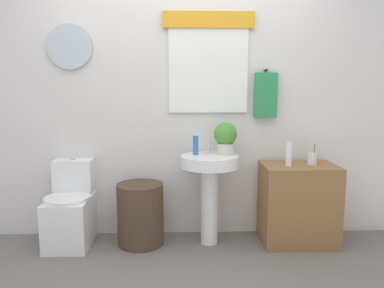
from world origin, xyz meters
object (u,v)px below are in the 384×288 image
pedestal_sink (210,178)px  toilet (71,212)px  laundry_hamper (140,214)px  lotion_bottle (289,154)px  potted_plant (225,137)px  wooden_cabinet (298,204)px  soap_bottle (196,145)px  toothbrush_cup (312,158)px

pedestal_sink → toilet: bearing=178.6°
laundry_hamper → lotion_bottle: lotion_bottle is taller
potted_plant → wooden_cabinet: bearing=-5.3°
toilet → lotion_bottle: lotion_bottle is taller
soap_bottle → potted_plant: 0.27m
wooden_cabinet → potted_plant: 0.88m
toilet → soap_bottle: soap_bottle is taller
wooden_cabinet → potted_plant: potted_plant is taller
wooden_cabinet → lotion_bottle: 0.47m
toilet → laundry_hamper: size_ratio=1.38×
toothbrush_cup → pedestal_sink: bearing=-178.7°
pedestal_sink → soap_bottle: size_ratio=4.80×
toilet → wooden_cabinet: 2.00m
toothbrush_cup → laundry_hamper: bearing=-179.2°
laundry_hamper → soap_bottle: size_ratio=3.29×
lotion_bottle → toothbrush_cup: (0.22, 0.06, -0.05)m
toilet → soap_bottle: 1.24m
pedestal_sink → wooden_cabinet: pedestal_sink is taller
toilet → potted_plant: 1.51m
soap_bottle → lotion_bottle: soap_bottle is taller
toilet → laundry_hamper: 0.61m
toilet → toothbrush_cup: 2.16m
pedestal_sink → toothbrush_cup: 0.91m
pedestal_sink → lotion_bottle: size_ratio=3.83×
potted_plant → laundry_hamper: bearing=-175.4°
laundry_hamper → lotion_bottle: bearing=-1.8°
potted_plant → lotion_bottle: (0.53, -0.10, -0.14)m
toilet → toothbrush_cup: bearing=-0.3°
toilet → wooden_cabinet: bearing=-0.9°
wooden_cabinet → lotion_bottle: bearing=-160.3°
toothbrush_cup → lotion_bottle: bearing=-164.9°
toothbrush_cup → wooden_cabinet: bearing=-169.8°
pedestal_sink → wooden_cabinet: bearing=0.0°
lotion_bottle → toothbrush_cup: lotion_bottle is taller
wooden_cabinet → laundry_hamper: bearing=180.0°
lotion_bottle → toothbrush_cup: bearing=15.1°
laundry_hamper → soap_bottle: bearing=5.9°
toilet → lotion_bottle: (1.89, -0.07, 0.52)m
wooden_cabinet → soap_bottle: bearing=176.8°
soap_bottle → toilet: bearing=-178.9°
wooden_cabinet → soap_bottle: size_ratio=4.27×
wooden_cabinet → soap_bottle: (-0.90, 0.05, 0.52)m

